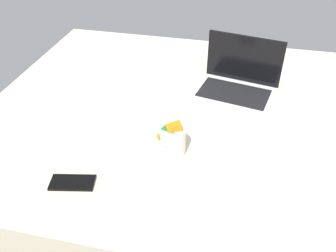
# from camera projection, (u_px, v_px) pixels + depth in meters

# --- Properties ---
(bed_mattress) EXTENTS (1.80, 1.40, 0.18)m
(bed_mattress) POSITION_uv_depth(u_px,v_px,m) (205.00, 129.00, 1.53)
(bed_mattress) COLOR beige
(bed_mattress) RESTS_ON ground
(laptop) EXTENTS (0.37, 0.29, 0.23)m
(laptop) POSITION_uv_depth(u_px,v_px,m) (237.00, 84.00, 1.57)
(laptop) COLOR silver
(laptop) RESTS_ON bed_mattress
(snack_cup) EXTENTS (0.10, 0.09, 0.13)m
(snack_cup) POSITION_uv_depth(u_px,v_px,m) (172.00, 140.00, 1.23)
(snack_cup) COLOR silver
(snack_cup) RESTS_ON bed_mattress
(cell_phone) EXTENTS (0.15, 0.09, 0.01)m
(cell_phone) POSITION_uv_depth(u_px,v_px,m) (72.00, 183.00, 1.15)
(cell_phone) COLOR black
(cell_phone) RESTS_ON bed_mattress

